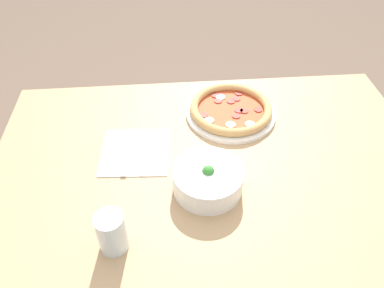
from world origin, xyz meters
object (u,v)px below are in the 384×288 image
(fork, at_px, (145,150))
(knife, at_px, (127,150))
(glass, at_px, (112,232))
(pizza, at_px, (231,110))
(bowl, at_px, (208,179))

(fork, bearing_deg, knife, -93.92)
(glass, bearing_deg, pizza, -126.88)
(bowl, relative_size, glass, 1.76)
(pizza, xyz_separation_m, knife, (0.32, 0.14, -0.01))
(knife, bearing_deg, pizza, 116.53)
(knife, bearing_deg, fork, 86.08)
(fork, distance_m, glass, 0.31)
(pizza, relative_size, glass, 2.76)
(bowl, height_order, fork, bowl)
(pizza, height_order, fork, pizza)
(pizza, distance_m, glass, 0.56)
(bowl, bearing_deg, knife, -36.60)
(glass, bearing_deg, fork, -102.39)
(knife, distance_m, glass, 0.31)
(glass, bearing_deg, bowl, -146.92)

